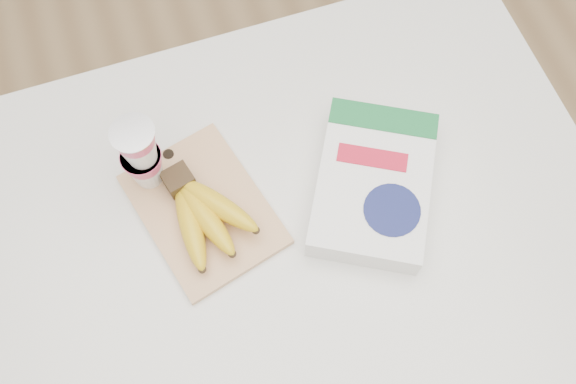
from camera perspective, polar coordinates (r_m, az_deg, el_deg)
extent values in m
plane|color=tan|center=(2.04, -1.76, -12.83)|extent=(4.00, 4.00, 0.00)
cube|color=silver|center=(1.58, -2.25, -9.66)|extent=(1.28, 0.85, 0.96)
cube|color=tan|center=(1.13, -7.52, -1.54)|extent=(0.26, 0.32, 0.01)
cube|color=#382816|center=(1.13, -9.72, 1.07)|extent=(0.06, 0.05, 0.03)
ellipsoid|color=gold|center=(1.10, -8.66, -2.95)|extent=(0.04, 0.18, 0.05)
sphere|color=#382816|center=(1.07, -7.64, -6.83)|extent=(0.01, 0.01, 0.01)
ellipsoid|color=gold|center=(1.09, -7.35, -2.22)|extent=(0.09, 0.18, 0.05)
sphere|color=#382816|center=(1.07, -4.98, -5.51)|extent=(0.01, 0.01, 0.01)
ellipsoid|color=gold|center=(1.09, -6.30, -1.12)|extent=(0.13, 0.16, 0.05)
sphere|color=#382816|center=(1.07, -2.88, -3.42)|extent=(0.01, 0.01, 0.01)
cylinder|color=silver|center=(1.02, -13.73, 5.16)|extent=(0.07, 0.07, 0.00)
cube|color=white|center=(1.13, 7.56, 0.69)|extent=(0.31, 0.34, 0.06)
cube|color=#176B33|center=(1.15, 8.52, 6.49)|extent=(0.19, 0.14, 0.00)
cylinder|color=navy|center=(1.08, 9.23, -1.59)|extent=(0.13, 0.13, 0.00)
cube|color=red|center=(1.11, 7.51, 3.06)|extent=(0.12, 0.09, 0.00)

